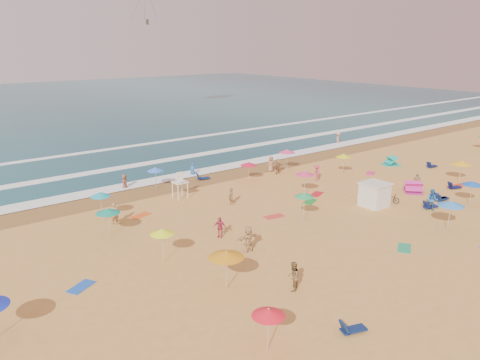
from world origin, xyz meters
TOP-DOWN VIEW (x-y plane):
  - ground at (0.00, 0.00)m, footprint 220.00×220.00m
  - ocean at (0.00, 84.00)m, footprint 220.00×140.00m
  - wet_sand at (0.00, 12.50)m, footprint 220.00×220.00m
  - surf_foam at (0.00, 21.32)m, footprint 200.00×18.70m
  - cabana at (5.28, -3.54)m, footprint 2.00×2.00m
  - cabana_roof at (5.28, -3.54)m, footprint 2.20×2.20m
  - bicycle at (7.18, -3.84)m, footprint 1.19×1.77m
  - lifeguard_stand at (-6.98, 8.71)m, footprint 1.20×1.20m
  - beach_umbrellas at (-0.66, -0.67)m, footprint 62.19×26.97m
  - loungers at (3.87, -4.68)m, footprint 47.73×27.93m
  - towels at (-2.03, -2.37)m, footprint 45.21×21.87m
  - popup_tents at (15.24, 0.39)m, footprint 9.82×10.00m
  - beachgoers at (-0.06, 3.05)m, footprint 51.86×26.86m

SIDE VIEW (x-z plane):
  - ground at x=0.00m, z-range 0.00..0.00m
  - ocean at x=0.00m, z-range -0.09..0.09m
  - wet_sand at x=0.00m, z-range 0.01..0.01m
  - towels at x=-2.03m, z-range 0.00..0.03m
  - surf_foam at x=0.00m, z-range 0.08..0.12m
  - loungers at x=3.87m, z-range 0.00..0.34m
  - bicycle at x=7.18m, z-range 0.00..0.88m
  - popup_tents at x=15.24m, z-range 0.00..1.20m
  - beachgoers at x=-0.06m, z-range -0.25..1.89m
  - cabana at x=5.28m, z-range 0.00..2.00m
  - lifeguard_stand at x=-6.98m, z-range 0.00..2.10m
  - cabana_roof at x=5.28m, z-range 2.00..2.12m
  - beach_umbrellas at x=-0.66m, z-range 1.72..2.48m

